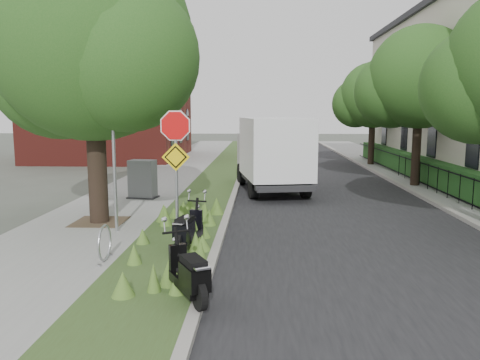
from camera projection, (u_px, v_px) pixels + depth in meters
The scene contains 20 objects.
ground at pixel (237, 259), 10.18m from camera, with size 120.00×120.00×0.00m, color #4C5147.
sidewalk_near at pixel (151, 185), 20.24m from camera, with size 3.50×60.00×0.12m, color gray.
verge at pixel (214, 185), 20.12m from camera, with size 2.00×60.00×0.12m, color #3A4E21.
kerb_near at pixel (237, 185), 20.07m from camera, with size 0.20×60.00×0.13m, color #9E9991.
road at pixel (319, 187), 19.93m from camera, with size 7.00×60.00×0.01m, color black.
kerb_far at pixel (402, 186), 19.76m from camera, with size 0.20×60.00×0.13m, color #9E9991.
footpath_far at pixel (443, 187), 19.69m from camera, with size 3.20×60.00×0.12m, color gray.
street_tree_main at pixel (90, 50), 12.50m from camera, with size 6.21×5.54×7.66m.
bare_post at pixel (114, 154), 11.79m from camera, with size 0.08×0.08×4.00m.
bike_hoop at pixel (105, 243), 9.63m from camera, with size 0.06×0.78×0.77m.
sign_assembly at pixel (176, 150), 10.48m from camera, with size 0.94×0.08×3.22m.
fence_far at pixel (420, 172), 19.65m from camera, with size 0.04×24.00×1.00m.
hedge_far at pixel (437, 172), 19.61m from camera, with size 1.00×24.00×1.10m, color #214B1A.
brick_building at pixel (114, 97), 31.74m from camera, with size 9.40×10.40×8.30m.
far_tree_b at pixel (418, 83), 19.17m from camera, with size 4.83×4.31×6.56m.
far_tree_c at pixel (372, 99), 27.14m from camera, with size 4.37×3.89×5.93m.
scooter_near at pixel (190, 279), 7.55m from camera, with size 0.91×1.48×0.78m.
scooter_far at pixel (187, 233), 10.48m from camera, with size 0.54×1.56×0.75m.
box_truck at pixel (272, 151), 18.57m from camera, with size 3.07×5.84×2.52m.
utility_cabinet at pixel (143, 180), 16.72m from camera, with size 1.12×0.84×1.36m.
Camera 1 is at (0.51, -9.81, 3.17)m, focal length 35.00 mm.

